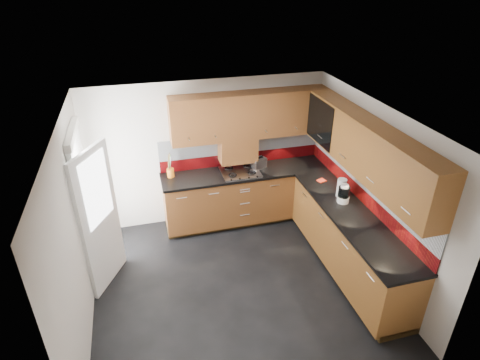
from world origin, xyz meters
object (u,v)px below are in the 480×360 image
object	(u,v)px
utensil_pot	(170,171)
gas_hob	(240,172)
toaster	(259,163)
food_processor	(344,194)

from	to	relation	value
utensil_pot	gas_hob	bearing A→B (deg)	-7.83
gas_hob	utensil_pot	xyz separation A→B (m)	(-1.10, 0.15, 0.08)
utensil_pot	toaster	world-z (taller)	utensil_pot
food_processor	utensil_pot	bearing A→B (deg)	148.29
utensil_pot	toaster	distance (m)	1.44
utensil_pot	toaster	xyz separation A→B (m)	(1.44, -0.06, -0.01)
toaster	food_processor	world-z (taller)	food_processor
gas_hob	toaster	size ratio (longest dim) A/B	2.20
gas_hob	toaster	world-z (taller)	toaster
toaster	gas_hob	bearing A→B (deg)	-164.77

